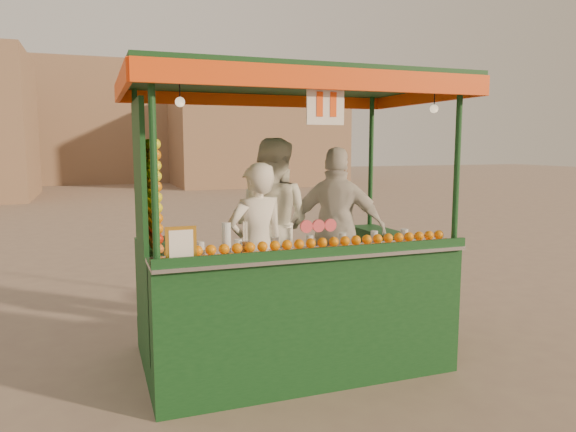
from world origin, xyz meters
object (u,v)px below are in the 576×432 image
object	(u,v)px
juice_cart	(285,275)
vendor_right	(337,230)
vendor_middle	(271,225)
vendor_left	(257,248)

from	to	relation	value
juice_cart	vendor_right	distance (m)	1.00
juice_cart	vendor_middle	size ratio (longest dim) A/B	1.62
vendor_right	vendor_middle	bearing A→B (deg)	8.63
vendor_middle	vendor_right	xyz separation A→B (m)	(0.68, -0.31, -0.05)
vendor_middle	juice_cart	bearing A→B (deg)	117.78
vendor_middle	vendor_right	distance (m)	0.74
vendor_left	vendor_right	size ratio (longest dim) A/B	0.92
juice_cart	vendor_right	size ratio (longest dim) A/B	1.71
juice_cart	vendor_right	world-z (taller)	juice_cart
vendor_middle	vendor_right	bearing A→B (deg)	-167.51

